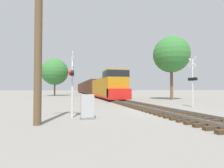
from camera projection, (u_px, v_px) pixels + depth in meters
ground_plane at (160, 112)px, 12.87m from camera, size 400.00×400.00×0.00m
rail_track_bed at (160, 110)px, 12.88m from camera, size 2.60×160.00×0.31m
freight_train at (89, 88)px, 54.67m from camera, size 3.03×67.01×4.37m
crossing_signal_near at (72, 77)px, 10.22m from camera, size 0.36×1.01×3.81m
crossing_signal_far at (193, 80)px, 16.13m from camera, size 0.39×1.01×4.63m
relay_cabinet at (87, 107)px, 9.80m from camera, size 0.77×0.58×1.37m
utility_pole at (38, 44)px, 8.21m from camera, size 1.80×0.35×7.45m
tree_far_right at (171, 55)px, 27.52m from camera, size 5.69×5.69×9.97m
tree_mid_background at (55, 72)px, 43.48m from camera, size 6.56×6.56×9.24m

